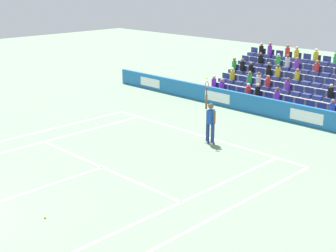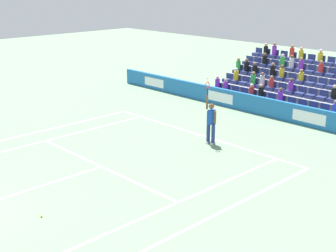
% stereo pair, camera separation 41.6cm
% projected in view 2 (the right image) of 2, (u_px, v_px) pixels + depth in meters
% --- Properties ---
extents(line_baseline, '(10.97, 0.10, 0.01)m').
position_uv_depth(line_baseline, '(200.00, 135.00, 21.50)').
color(line_baseline, white).
rests_on(line_baseline, ground).
extents(line_service, '(8.23, 0.10, 0.01)m').
position_uv_depth(line_service, '(101.00, 167.00, 17.88)').
color(line_service, white).
rests_on(line_service, ground).
extents(line_centre_service, '(0.10, 6.40, 0.01)m').
position_uv_depth(line_centre_service, '(23.00, 192.00, 15.77)').
color(line_centre_service, white).
rests_on(line_centre_service, ground).
extents(line_singles_sideline_left, '(0.10, 11.89, 0.01)m').
position_uv_depth(line_singles_sideline_left, '(36.00, 143.00, 20.42)').
color(line_singles_sideline_left, white).
rests_on(line_singles_sideline_left, ground).
extents(line_singles_sideline_right, '(0.10, 11.89, 0.01)m').
position_uv_depth(line_singles_sideline_right, '(168.00, 207.00, 14.74)').
color(line_singles_sideline_right, white).
rests_on(line_singles_sideline_right, ground).
extents(line_doubles_sideline_left, '(0.10, 11.89, 0.01)m').
position_uv_depth(line_doubles_sideline_left, '(21.00, 136.00, 21.37)').
color(line_doubles_sideline_left, white).
rests_on(line_doubles_sideline_left, ground).
extents(line_doubles_sideline_right, '(0.10, 11.89, 0.01)m').
position_uv_depth(line_doubles_sideline_right, '(200.00, 223.00, 13.79)').
color(line_doubles_sideline_right, white).
rests_on(line_doubles_sideline_right, ground).
extents(line_centre_mark, '(0.10, 0.20, 0.01)m').
position_uv_depth(line_centre_mark, '(198.00, 135.00, 21.43)').
color(line_centre_mark, white).
rests_on(line_centre_mark, ground).
extents(sponsor_barrier, '(21.98, 0.22, 0.96)m').
position_uv_depth(sponsor_barrier, '(262.00, 106.00, 24.47)').
color(sponsor_barrier, '#1E66AD').
rests_on(sponsor_barrier, ground).
extents(tennis_player, '(0.53, 0.40, 2.85)m').
position_uv_depth(tennis_player, '(211.00, 122.00, 20.10)').
color(tennis_player, navy).
rests_on(tennis_player, ground).
extents(stadium_stand, '(8.68, 4.75, 3.05)m').
position_uv_depth(stadium_stand, '(300.00, 89.00, 26.72)').
color(stadium_stand, gray).
rests_on(stadium_stand, ground).
extents(loose_tennis_ball, '(0.07, 0.07, 0.07)m').
position_uv_depth(loose_tennis_ball, '(41.00, 216.00, 14.11)').
color(loose_tennis_ball, '#D1E533').
rests_on(loose_tennis_ball, ground).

